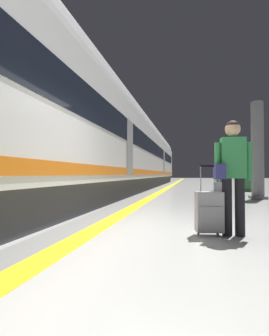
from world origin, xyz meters
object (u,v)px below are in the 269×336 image
Objects in this scene: suitcase_mid at (226,184)px; waste_bin at (248,183)px; platform_pillar at (257,152)px; suitcase_near at (218,187)px; rolling_suitcase_foreground at (209,212)px; passenger_near at (225,172)px; passenger_mid at (219,172)px; traveller_foreground at (232,169)px; high_speed_train at (128,147)px.

suitcase_mid is 1.10× the size of waste_bin.
suitcase_near is at bearing 118.70° from platform_pillar.
passenger_near is at bearing 81.50° from rolling_suitcase_foreground.
passenger_mid is at bearing 83.34° from rolling_suitcase_foreground.
traveller_foreground is 0.72m from rolling_suitcase_foreground.
traveller_foreground is at bearing -102.60° from waste_bin.
platform_pillar reaches higher than passenger_mid.
waste_bin is at bearing 77.40° from traveller_foreground.
suitcase_mid is (0.35, 2.49, -0.67)m from passenger_near.
waste_bin is (1.36, 1.77, -0.55)m from passenger_near.
high_speed_train is 5.49m from passenger_mid.
waste_bin is at bearing 50.13° from suitcase_near.
passenger_mid is (0.99, 11.24, 0.04)m from traveller_foreground.
traveller_foreground is 8.67m from passenger_near.
high_speed_train is 65.84× the size of suitcase_near.
passenger_mid is at bearing 83.05° from suitcase_near.
traveller_foreground is 10.65m from waste_bin.
passenger_mid reaches higher than traveller_foreground.
suitcase_near is at bearing -143.46° from passenger_near.
high_speed_train is at bearing 111.75° from traveller_foreground.
traveller_foreground is at bearing -106.36° from platform_pillar.
rolling_suitcase_foreground is at bearing -166.98° from traveller_foreground.
high_speed_train reaches higher than passenger_near.
high_speed_train is 6.91m from waste_bin.
passenger_near is 3.12× the size of suitcase_near.
passenger_near reaches higher than suitcase_near.
suitcase_near is at bearing -129.87° from waste_bin.
suitcase_near is at bearing -96.95° from passenger_mid.
traveller_foreground reaches higher than rolling_suitcase_foreground.
suitcase_near is 0.15× the size of platform_pillar.
platform_pillar reaches higher than traveller_foreground.
passenger_near is 0.47× the size of platform_pillar.
rolling_suitcase_foreground is at bearing -96.56° from suitcase_near.
waste_bin is at bearing -32.83° from passenger_mid.
passenger_mid reaches higher than waste_bin.
rolling_suitcase_foreground is 1.04× the size of suitcase_mid.
suitcase_mid is at bearing 4.09° from high_speed_train.
suitcase_mid is at bearing 82.09° from passenger_near.
suitcase_mid reaches higher than waste_bin.
traveller_foreground is at bearing 13.02° from rolling_suitcase_foreground.
traveller_foreground is at bearing -96.73° from suitcase_mid.
passenger_near reaches higher than suitcase_mid.
high_speed_train is at bearing 154.57° from suitcase_near.
suitcase_near is 0.60× the size of waste_bin.
passenger_mid is at bearing 89.48° from passenger_near.
traveller_foreground reaches higher than waste_bin.
passenger_near reaches higher than rolling_suitcase_foreground.
passenger_mid is (1.32, 11.32, 0.67)m from rolling_suitcase_foreground.
high_speed_train is 39.28× the size of waste_bin.
platform_pillar is (1.82, 6.21, 0.74)m from traveller_foreground.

